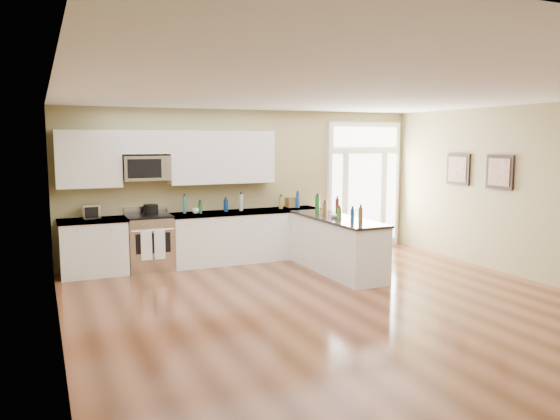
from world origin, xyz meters
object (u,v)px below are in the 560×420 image
object	(u,v)px
peninsula_cabinet	(336,247)
kitchen_range	(150,242)
toaster_oven	(91,212)
stockpot	(151,209)

from	to	relation	value
peninsula_cabinet	kitchen_range	distance (m)	3.22
kitchen_range	toaster_oven	size ratio (longest dim) A/B	3.91
peninsula_cabinet	kitchen_range	bearing A→B (deg)	153.23
stockpot	kitchen_range	bearing A→B (deg)	-122.46
kitchen_range	stockpot	distance (m)	0.58
peninsula_cabinet	stockpot	world-z (taller)	stockpot
toaster_oven	kitchen_range	bearing A→B (deg)	-12.37
stockpot	toaster_oven	bearing A→B (deg)	-179.94
peninsula_cabinet	stockpot	size ratio (longest dim) A/B	9.12
stockpot	toaster_oven	xyz separation A→B (m)	(-0.99, -0.00, 0.01)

